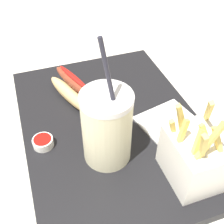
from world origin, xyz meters
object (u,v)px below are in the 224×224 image
object	(u,v)px
fries_basket	(194,157)
hot_dog_1	(75,89)
napkin_stack	(174,128)
soda_cup	(107,127)
ketchup_cup_1	(43,142)

from	to	relation	value
fries_basket	hot_dog_1	distance (m)	0.30
fries_basket	napkin_stack	bearing A→B (deg)	165.05
soda_cup	napkin_stack	size ratio (longest dim) A/B	1.77
fries_basket	hot_dog_1	xyz separation A→B (m)	(-0.26, -0.13, -0.02)
ketchup_cup_1	soda_cup	bearing A→B (deg)	61.07
hot_dog_1	napkin_stack	xyz separation A→B (m)	(0.16, 0.16, -0.02)
soda_cup	fries_basket	world-z (taller)	soda_cup
fries_basket	ketchup_cup_1	world-z (taller)	fries_basket
soda_cup	hot_dog_1	size ratio (longest dim) A/B	1.46
soda_cup	fries_basket	bearing A→B (deg)	53.31
ketchup_cup_1	napkin_stack	world-z (taller)	ketchup_cup_1
soda_cup	hot_dog_1	bearing A→B (deg)	-174.75
fries_basket	ketchup_cup_1	xyz separation A→B (m)	(-0.15, -0.22, -0.04)
hot_dog_1	fries_basket	bearing A→B (deg)	26.96
fries_basket	hot_dog_1	size ratio (longest dim) A/B	0.95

